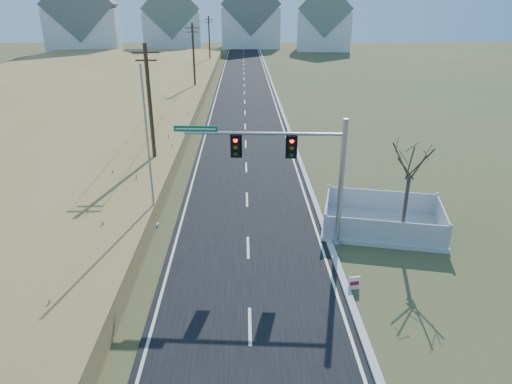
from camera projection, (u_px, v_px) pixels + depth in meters
name	position (u px, v px, depth m)	size (l,w,h in m)	color
ground	(249.00, 296.00, 19.19)	(260.00, 260.00, 0.00)	#424C25
road	(244.00, 88.00, 65.28)	(8.00, 180.00, 0.06)	black
curb	(273.00, 87.00, 65.37)	(0.30, 180.00, 0.18)	#B2AFA8
reed_marsh	(47.00, 98.00, 55.21)	(38.00, 110.00, 1.30)	#AA814C
utility_pole_near	(150.00, 109.00, 31.05)	(1.80, 0.26, 9.00)	#422D1E
utility_pole_mid	(194.00, 58.00, 58.71)	(1.80, 0.26, 9.00)	#422D1E
utility_pole_far	(209.00, 40.00, 86.38)	(1.80, 0.26, 9.00)	#422D1E
condo_nw	(82.00, 19.00, 107.46)	(17.69, 13.38, 19.05)	white
condo_nnw	(172.00, 21.00, 115.65)	(14.93, 11.17, 17.03)	white
condo_n	(251.00, 17.00, 119.59)	(15.27, 10.20, 18.54)	white
condo_ne	(324.00, 22.00, 112.96)	(14.12, 10.51, 16.52)	white
traffic_signal_mast	(303.00, 169.00, 21.70)	(8.20, 0.92, 6.54)	#9EA0A5
fence_enclosure	(382.00, 224.00, 24.76)	(7.12, 5.61, 1.45)	#B7B5AD
open_sign	(354.00, 283.00, 19.48)	(0.51, 0.15, 0.63)	white
flagpole	(150.00, 167.00, 23.79)	(0.39, 0.39, 8.70)	#B7B5AD
bare_tree	(412.00, 160.00, 21.35)	(2.15, 2.15, 5.71)	#4C3F33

